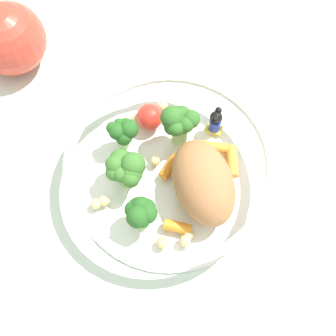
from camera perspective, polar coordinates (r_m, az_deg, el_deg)
ground_plane at (r=0.53m, az=-0.58°, el=-1.74°), size 2.40×2.40×0.00m
food_container at (r=0.50m, az=0.43°, el=-0.07°), size 0.21×0.21×0.07m
loose_apple at (r=0.60m, az=-17.61°, el=13.83°), size 0.08×0.08×0.09m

